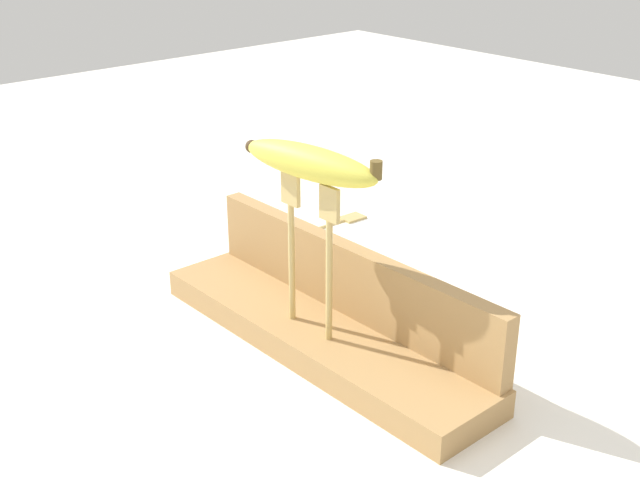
{
  "coord_description": "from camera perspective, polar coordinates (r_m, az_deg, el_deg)",
  "views": [
    {
      "loc": [
        0.6,
        -0.53,
        0.48
      ],
      "look_at": [
        0.0,
        0.0,
        0.13
      ],
      "focal_mm": 46.66,
      "sensor_mm": 36.0,
      "label": 1
    }
  ],
  "objects": [
    {
      "name": "banana_raised_center",
      "position": [
        0.83,
        -0.74,
        5.34
      ],
      "size": [
        0.18,
        0.06,
        0.04
      ],
      "color": "#DBD147",
      "rests_on": "fork_stand_center"
    },
    {
      "name": "fork_fallen_near",
      "position": [
        1.24,
        0.4,
        1.05
      ],
      "size": [
        0.03,
        0.2,
        0.01
      ],
      "color": "tan",
      "rests_on": "ground"
    },
    {
      "name": "fork_stand_center",
      "position": [
        0.86,
        -0.71,
        -0.08
      ],
      "size": [
        0.09,
        0.01,
        0.17
      ],
      "color": "tan",
      "rests_on": "wooden_board"
    },
    {
      "name": "board_backstop",
      "position": [
        0.92,
        2.05,
        -2.69
      ],
      "size": [
        0.43,
        0.02,
        0.08
      ],
      "primitive_type": "cube",
      "color": "#A87F4C",
      "rests_on": "wooden_board"
    },
    {
      "name": "ground_plane",
      "position": [
        0.93,
        0.0,
        -7.4
      ],
      "size": [
        3.0,
        3.0,
        0.0
      ],
      "primitive_type": "plane",
      "color": "white"
    },
    {
      "name": "wooden_board",
      "position": [
        0.92,
        0.0,
        -6.59
      ],
      "size": [
        0.44,
        0.11,
        0.03
      ],
      "primitive_type": "cube",
      "color": "#A87F4C",
      "rests_on": "ground"
    }
  ]
}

